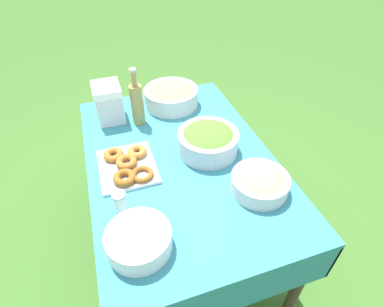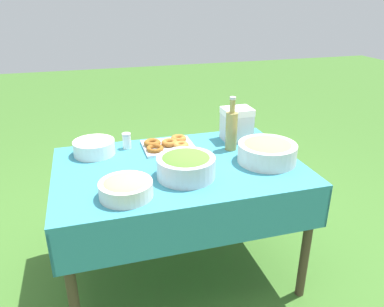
{
  "view_description": "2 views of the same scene",
  "coord_description": "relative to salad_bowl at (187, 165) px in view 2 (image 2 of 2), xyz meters",
  "views": [
    {
      "loc": [
        1.08,
        -0.3,
        1.71
      ],
      "look_at": [
        0.08,
        0.04,
        0.81
      ],
      "focal_mm": 28.0,
      "sensor_mm": 36.0,
      "label": 1
    },
    {
      "loc": [
        0.45,
        1.82,
        1.61
      ],
      "look_at": [
        -0.05,
        0.08,
        0.83
      ],
      "focal_mm": 35.0,
      "sensor_mm": 36.0,
      "label": 2
    }
  ],
  "objects": [
    {
      "name": "ground_plane",
      "position": [
        0.0,
        -0.15,
        -0.8
      ],
      "size": [
        14.0,
        14.0,
        0.0
      ],
      "primitive_type": "plane",
      "color": "#3D6B28"
    },
    {
      "name": "picnic_table",
      "position": [
        0.0,
        -0.15,
        -0.16
      ],
      "size": [
        1.35,
        0.89,
        0.73
      ],
      "color": "teal",
      "rests_on": "ground_plane"
    },
    {
      "name": "salad_bowl",
      "position": [
        0.0,
        0.0,
        0.0
      ],
      "size": [
        0.3,
        0.3,
        0.13
      ],
      "color": "silver",
      "rests_on": "picnic_table"
    },
    {
      "name": "pasta_bowl",
      "position": [
        0.33,
        0.12,
        -0.02
      ],
      "size": [
        0.25,
        0.25,
        0.1
      ],
      "color": "silver",
      "rests_on": "picnic_table"
    },
    {
      "name": "donut_platter",
      "position": [
        0.01,
        -0.4,
        -0.05
      ],
      "size": [
        0.31,
        0.26,
        0.05
      ],
      "color": "silver",
      "rests_on": "picnic_table"
    },
    {
      "name": "plate_stack",
      "position": [
        0.44,
        -0.43,
        -0.03
      ],
      "size": [
        0.24,
        0.24,
        0.08
      ],
      "color": "white",
      "rests_on": "picnic_table"
    },
    {
      "name": "olive_oil_bottle",
      "position": [
        -0.35,
        -0.28,
        0.06
      ],
      "size": [
        0.07,
        0.07,
        0.33
      ],
      "color": "#998E4C",
      "rests_on": "picnic_table"
    },
    {
      "name": "bread_bowl",
      "position": [
        -0.48,
        -0.05,
        -0.0
      ],
      "size": [
        0.33,
        0.33,
        0.13
      ],
      "color": "silver",
      "rests_on": "picnic_table"
    },
    {
      "name": "cooler_box",
      "position": [
        -0.45,
        -0.42,
        0.04
      ],
      "size": [
        0.18,
        0.15,
        0.21
      ],
      "color": "silver",
      "rests_on": "picnic_table"
    },
    {
      "name": "salt_shaker",
      "position": [
        0.25,
        -0.47,
        -0.02
      ],
      "size": [
        0.05,
        0.05,
        0.1
      ],
      "color": "white",
      "rests_on": "picnic_table"
    }
  ]
}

